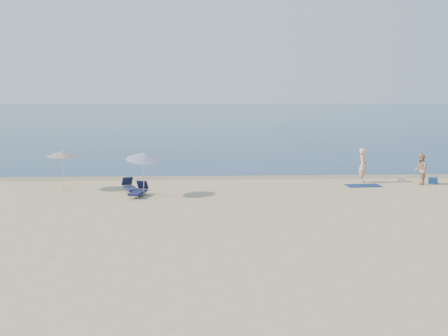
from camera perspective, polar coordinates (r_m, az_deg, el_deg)
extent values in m
plane|color=tan|center=(13.28, 21.20, -13.89)|extent=(160.00, 160.00, 0.00)
cube|color=#0D284E|center=(111.47, 0.19, 5.50)|extent=(240.00, 160.00, 0.01)
cube|color=#847254|center=(31.45, 6.99, -0.90)|extent=(240.00, 1.60, 0.00)
imported|color=#E3A980|center=(30.10, 13.94, 0.25)|extent=(0.64, 0.77, 1.80)
imported|color=tan|center=(30.32, 19.35, -0.12)|extent=(0.86, 0.95, 1.58)
cube|color=#0E1E47|center=(29.17, 13.97, -1.75)|extent=(1.77, 1.06, 0.03)
cube|color=silver|center=(31.10, 17.59, -1.05)|extent=(0.43, 0.41, 0.29)
cube|color=#1E4CA3|center=(30.89, 20.45, -1.21)|extent=(0.52, 0.43, 0.32)
cylinder|color=silver|center=(25.51, -8.15, -0.94)|extent=(0.14, 0.38, 1.88)
cone|color=silver|center=(25.72, -8.11, 1.21)|extent=(2.05, 2.07, 0.59)
sphere|color=silver|center=(25.71, -8.12, 1.58)|extent=(0.05, 0.05, 0.05)
cylinder|color=silver|center=(28.13, -16.02, -0.43)|extent=(0.07, 0.11, 1.82)
cone|color=beige|center=(28.08, -16.06, 1.43)|extent=(1.94, 1.95, 0.34)
sphere|color=silver|center=(28.07, -16.07, 1.76)|extent=(0.05, 0.05, 0.05)
cube|color=#151C3A|center=(26.81, -9.44, -2.06)|extent=(0.95, 1.43, 0.09)
cube|color=#151C3A|center=(27.42, -9.81, -1.32)|extent=(0.58, 0.49, 0.44)
cylinder|color=#A5A5AD|center=(26.88, -9.03, -2.24)|extent=(0.03, 0.03, 0.20)
cube|color=#15173B|center=(25.71, -8.76, -2.48)|extent=(0.78, 1.41, 0.09)
cube|color=#15173B|center=(26.29, -8.28, -1.69)|extent=(0.55, 0.43, 0.43)
cylinder|color=#A5A5AD|center=(25.67, -8.34, -2.71)|extent=(0.03, 0.03, 0.20)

